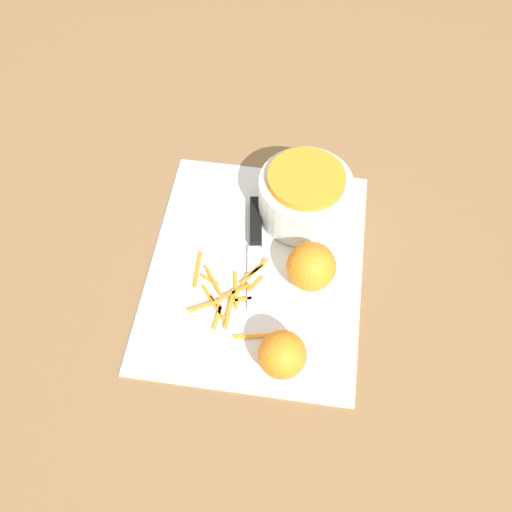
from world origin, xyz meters
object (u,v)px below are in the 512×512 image
at_px(orange_left, 311,267).
at_px(knife, 256,232).
at_px(bowl_speckled, 305,194).
at_px(orange_right, 282,355).

bearing_deg(orange_left, knife, -127.87).
bearing_deg(bowl_speckled, knife, -50.30).
height_order(bowl_speckled, knife, bowl_speckled).
height_order(bowl_speckled, orange_left, bowl_speckled).
bearing_deg(bowl_speckled, orange_left, 9.80).
relative_size(bowl_speckled, knife, 0.73).
distance_m(knife, orange_left, 0.13).
bearing_deg(orange_left, orange_right, -10.11).
distance_m(bowl_speckled, orange_left, 0.14).
bearing_deg(orange_left, bowl_speckled, -170.20).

